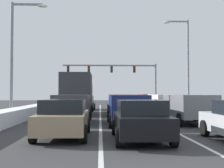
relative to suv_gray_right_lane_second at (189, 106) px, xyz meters
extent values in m
plane|color=#333335|center=(-3.43, 3.51, -1.02)|extent=(120.00, 120.00, 0.00)
cube|color=silver|center=(-1.73, 7.57, -1.01)|extent=(0.14, 44.62, 0.01)
cube|color=silver|center=(-5.13, 7.57, -1.01)|extent=(0.14, 44.62, 0.01)
cube|color=white|center=(3.57, 7.57, -0.70)|extent=(2.06, 44.62, 0.64)
cube|color=white|center=(-10.43, 7.57, -0.61)|extent=(1.26, 44.62, 0.81)
cylinder|color=black|center=(-0.88, -5.24, -0.69)|extent=(0.22, 0.66, 0.66)
cube|color=slate|center=(0.00, 0.01, 0.03)|extent=(1.95, 4.90, 1.25)
cube|color=black|center=(0.00, -2.40, 0.30)|extent=(1.56, 0.06, 0.55)
cube|color=red|center=(-0.78, -2.39, -0.07)|extent=(0.20, 0.08, 0.28)
cube|color=red|center=(0.78, -2.39, -0.07)|extent=(0.20, 0.08, 0.28)
cylinder|color=black|center=(-0.96, 1.71, -0.65)|extent=(0.25, 0.74, 0.74)
cylinder|color=black|center=(0.95, 1.71, -0.65)|extent=(0.25, 0.74, 0.74)
cylinder|color=black|center=(-0.96, -1.69, -0.65)|extent=(0.25, 0.74, 0.74)
cylinder|color=black|center=(0.95, -1.69, -0.65)|extent=(0.25, 0.74, 0.74)
cube|color=silver|center=(0.07, 7.03, 0.03)|extent=(1.95, 4.90, 1.25)
cube|color=black|center=(0.07, 4.62, 0.30)|extent=(1.56, 0.06, 0.55)
cube|color=red|center=(-0.71, 4.63, -0.07)|extent=(0.20, 0.08, 0.28)
cube|color=red|center=(0.85, 4.63, -0.07)|extent=(0.20, 0.08, 0.28)
cylinder|color=black|center=(-0.89, 8.73, -0.65)|extent=(0.25, 0.74, 0.74)
cylinder|color=black|center=(1.02, 8.73, -0.65)|extent=(0.25, 0.74, 0.74)
cylinder|color=black|center=(-0.89, 5.33, -0.65)|extent=(0.25, 0.74, 0.74)
cylinder|color=black|center=(1.02, 5.33, -0.65)|extent=(0.25, 0.74, 0.74)
cube|color=maroon|center=(0.00, 14.02, 0.03)|extent=(1.95, 4.90, 1.25)
cube|color=black|center=(0.00, 11.61, 0.30)|extent=(1.56, 0.06, 0.55)
cube|color=red|center=(-0.78, 11.62, -0.07)|extent=(0.20, 0.08, 0.28)
cube|color=red|center=(0.78, 11.62, -0.07)|extent=(0.20, 0.08, 0.28)
cylinder|color=black|center=(-0.95, 15.72, -0.65)|extent=(0.25, 0.74, 0.74)
cylinder|color=black|center=(0.96, 15.72, -0.65)|extent=(0.25, 0.74, 0.74)
cylinder|color=black|center=(-0.95, 12.32, -0.65)|extent=(0.25, 0.74, 0.74)
cylinder|color=black|center=(0.96, 12.32, -0.65)|extent=(0.25, 0.74, 0.74)
cube|color=black|center=(-3.66, -6.20, -0.39)|extent=(1.82, 4.50, 0.70)
cube|color=black|center=(-3.66, -6.35, 0.22)|extent=(1.64, 2.20, 0.55)
cube|color=red|center=(-4.35, -8.40, -0.27)|extent=(0.24, 0.08, 0.14)
cube|color=red|center=(-2.96, -8.40, -0.27)|extent=(0.24, 0.08, 0.14)
cylinder|color=black|center=(-4.55, -4.65, -0.69)|extent=(0.22, 0.66, 0.66)
cylinder|color=black|center=(-2.77, -4.65, -0.69)|extent=(0.22, 0.66, 0.66)
cylinder|color=black|center=(-4.55, -7.75, -0.69)|extent=(0.22, 0.66, 0.66)
cylinder|color=black|center=(-2.77, -7.75, -0.69)|extent=(0.22, 0.66, 0.66)
cube|color=navy|center=(-3.63, -0.48, 0.03)|extent=(1.95, 4.90, 1.25)
cube|color=black|center=(-3.63, -2.89, 0.30)|extent=(1.56, 0.06, 0.55)
cube|color=red|center=(-4.41, -2.88, -0.07)|extent=(0.20, 0.08, 0.28)
cube|color=red|center=(-2.85, -2.88, -0.07)|extent=(0.20, 0.08, 0.28)
cylinder|color=black|center=(-4.59, 1.22, -0.65)|extent=(0.25, 0.74, 0.74)
cylinder|color=black|center=(-2.68, 1.22, -0.65)|extent=(0.25, 0.74, 0.74)
cylinder|color=black|center=(-4.59, -2.18, -0.65)|extent=(0.25, 0.74, 0.74)
cylinder|color=black|center=(-2.68, -2.18, -0.65)|extent=(0.25, 0.74, 0.74)
cube|color=maroon|center=(-3.34, 6.64, 0.03)|extent=(1.95, 4.90, 1.25)
cube|color=black|center=(-3.34, 4.23, 0.30)|extent=(1.56, 0.06, 0.55)
cube|color=red|center=(-4.12, 4.24, -0.07)|extent=(0.20, 0.08, 0.28)
cube|color=red|center=(-2.56, 4.24, -0.07)|extent=(0.20, 0.08, 0.28)
cylinder|color=black|center=(-4.30, 8.34, -0.65)|extent=(0.25, 0.74, 0.74)
cylinder|color=black|center=(-2.39, 8.34, -0.65)|extent=(0.25, 0.74, 0.74)
cylinder|color=black|center=(-4.30, 4.94, -0.65)|extent=(0.25, 0.74, 0.74)
cylinder|color=black|center=(-2.39, 4.94, -0.65)|extent=(0.25, 0.74, 0.74)
cube|color=#1E5633|center=(-3.40, 12.61, -0.39)|extent=(1.82, 4.50, 0.70)
cube|color=black|center=(-3.40, 12.46, 0.22)|extent=(1.64, 2.20, 0.55)
cube|color=red|center=(-4.09, 10.41, -0.27)|extent=(0.24, 0.08, 0.14)
cube|color=red|center=(-2.71, 10.41, -0.27)|extent=(0.24, 0.08, 0.14)
cylinder|color=black|center=(-4.29, 14.16, -0.69)|extent=(0.22, 0.66, 0.66)
cylinder|color=black|center=(-2.51, 14.16, -0.69)|extent=(0.22, 0.66, 0.66)
cylinder|color=black|center=(-4.29, 11.06, -0.69)|extent=(0.22, 0.66, 0.66)
cylinder|color=black|center=(-2.51, 11.06, -0.69)|extent=(0.22, 0.66, 0.66)
cube|color=#937F60|center=(-6.61, -5.27, -0.39)|extent=(1.82, 4.50, 0.70)
cube|color=black|center=(-6.61, -5.42, 0.22)|extent=(1.64, 2.20, 0.55)
cube|color=red|center=(-7.30, -7.47, -0.27)|extent=(0.24, 0.08, 0.14)
cube|color=red|center=(-5.92, -7.47, -0.27)|extent=(0.24, 0.08, 0.14)
cylinder|color=black|center=(-7.50, -3.72, -0.69)|extent=(0.22, 0.66, 0.66)
cylinder|color=black|center=(-5.72, -3.72, -0.69)|extent=(0.22, 0.66, 0.66)
cylinder|color=black|center=(-7.50, -6.82, -0.69)|extent=(0.22, 0.66, 0.66)
cylinder|color=black|center=(-5.72, -6.82, -0.69)|extent=(0.22, 0.66, 0.66)
cube|color=#38383D|center=(-6.80, 0.95, 0.03)|extent=(1.95, 4.90, 1.25)
cube|color=black|center=(-6.80, -1.46, 0.30)|extent=(1.56, 0.06, 0.55)
cube|color=red|center=(-7.58, -1.45, -0.07)|extent=(0.20, 0.08, 0.28)
cube|color=red|center=(-6.02, -1.45, -0.07)|extent=(0.20, 0.08, 0.28)
cylinder|color=black|center=(-7.76, 2.65, -0.65)|extent=(0.25, 0.74, 0.74)
cylinder|color=black|center=(-5.85, 2.65, -0.65)|extent=(0.25, 0.74, 0.74)
cylinder|color=black|center=(-7.76, -0.75, -0.65)|extent=(0.25, 0.74, 0.74)
cylinder|color=black|center=(-5.85, -0.75, -0.65)|extent=(0.25, 0.74, 0.74)
cube|color=#B7BABF|center=(-7.05, 11.10, 0.54)|extent=(2.35, 2.20, 2.00)
cube|color=#333338|center=(-7.05, 7.50, 1.04)|extent=(2.35, 5.00, 2.60)
cylinder|color=black|center=(-8.18, 11.40, -0.56)|extent=(0.28, 0.92, 0.92)
cylinder|color=black|center=(-5.93, 11.40, -0.56)|extent=(0.28, 0.92, 0.92)
cylinder|color=black|center=(-8.18, 6.00, -0.56)|extent=(0.28, 0.92, 0.92)
cylinder|color=black|center=(-5.93, 6.00, -0.56)|extent=(0.28, 0.92, 0.92)
cube|color=slate|center=(-6.70, 15.93, -0.39)|extent=(1.82, 4.50, 0.70)
cube|color=black|center=(-6.70, 15.78, 0.22)|extent=(1.64, 2.20, 0.55)
cube|color=red|center=(-7.39, 13.73, -0.27)|extent=(0.24, 0.08, 0.14)
cube|color=red|center=(-6.00, 13.73, -0.27)|extent=(0.24, 0.08, 0.14)
cylinder|color=black|center=(-7.59, 17.48, -0.69)|extent=(0.22, 0.66, 0.66)
cylinder|color=black|center=(-5.81, 17.48, -0.69)|extent=(0.22, 0.66, 0.66)
cylinder|color=black|center=(-7.59, 14.38, -0.69)|extent=(0.22, 0.66, 0.66)
cylinder|color=black|center=(-5.81, 14.38, -0.69)|extent=(0.22, 0.66, 0.66)
cylinder|color=slate|center=(3.17, 27.85, 2.08)|extent=(0.28, 0.28, 6.20)
cube|color=slate|center=(-3.76, 27.85, 4.93)|extent=(13.86, 0.20, 0.20)
cube|color=black|center=(-0.03, 27.85, 4.36)|extent=(0.34, 0.34, 0.95)
sphere|color=red|center=(-0.03, 27.67, 4.64)|extent=(0.22, 0.22, 0.22)
sphere|color=#593F0C|center=(-0.03, 27.67, 4.36)|extent=(0.22, 0.22, 0.22)
sphere|color=#0C3819|center=(-0.03, 27.67, 4.07)|extent=(0.22, 0.22, 0.22)
cube|color=black|center=(-3.43, 27.85, 4.36)|extent=(0.34, 0.34, 0.95)
sphere|color=red|center=(-3.43, 27.67, 4.64)|extent=(0.22, 0.22, 0.22)
sphere|color=#593F0C|center=(-3.43, 27.67, 4.36)|extent=(0.22, 0.22, 0.22)
sphere|color=#0C3819|center=(-3.43, 27.67, 4.07)|extent=(0.22, 0.22, 0.22)
cube|color=black|center=(-6.83, 27.85, 4.36)|extent=(0.34, 0.34, 0.95)
sphere|color=red|center=(-6.83, 27.67, 4.64)|extent=(0.22, 0.22, 0.22)
sphere|color=#593F0C|center=(-6.83, 27.67, 4.36)|extent=(0.22, 0.22, 0.22)
sphere|color=#0C3819|center=(-6.83, 27.67, 4.07)|extent=(0.22, 0.22, 0.22)
cube|color=black|center=(-9.89, 27.85, 4.36)|extent=(0.34, 0.34, 0.95)
sphere|color=red|center=(-9.89, 27.67, 4.64)|extent=(0.22, 0.22, 0.22)
sphere|color=#593F0C|center=(-9.89, 27.67, 4.36)|extent=(0.22, 0.22, 0.22)
sphere|color=#0C3819|center=(-9.89, 27.67, 4.07)|extent=(0.22, 0.22, 0.22)
cylinder|color=gray|center=(3.97, 13.65, 3.69)|extent=(0.22, 0.22, 9.41)
cube|color=gray|center=(2.87, 13.65, 8.24)|extent=(2.20, 0.14, 0.14)
ellipsoid|color=#EAE5C6|center=(1.77, 13.65, 8.14)|extent=(0.70, 0.36, 0.24)
cylinder|color=gray|center=(-11.56, 4.65, 3.18)|extent=(0.22, 0.22, 8.40)
cube|color=gray|center=(-10.46, 4.65, 7.23)|extent=(2.20, 0.14, 0.14)
ellipsoid|color=#EAE5C6|center=(-9.36, 4.65, 7.13)|extent=(0.70, 0.36, 0.24)
camera|label=1|loc=(-5.16, -17.64, 0.73)|focal=49.06mm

